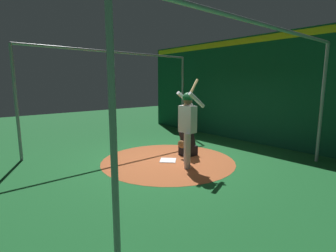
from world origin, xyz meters
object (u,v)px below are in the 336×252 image
(home_plate, at_px, (168,160))
(baseball_0, at_px, (116,162))
(catcher, at_px, (187,143))
(bat_rack, at_px, (189,120))
(batter, at_px, (188,122))

(home_plate, relative_size, baseball_0, 5.68)
(catcher, height_order, bat_rack, bat_rack)
(home_plate, distance_m, batter, 1.30)
(home_plate, distance_m, bat_rack, 4.44)
(home_plate, xyz_separation_m, bat_rack, (-3.50, -2.69, 0.48))
(home_plate, bearing_deg, catcher, -177.92)
(batter, distance_m, bat_rack, 4.83)
(home_plate, relative_size, batter, 0.19)
(catcher, xyz_separation_m, baseball_0, (1.91, -0.69, -0.32))
(catcher, height_order, baseball_0, catcher)
(bat_rack, bearing_deg, baseball_0, 22.92)
(batter, bearing_deg, bat_rack, -135.64)
(batter, relative_size, baseball_0, 29.38)
(baseball_0, bearing_deg, batter, 132.29)
(baseball_0, bearing_deg, catcher, 160.18)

